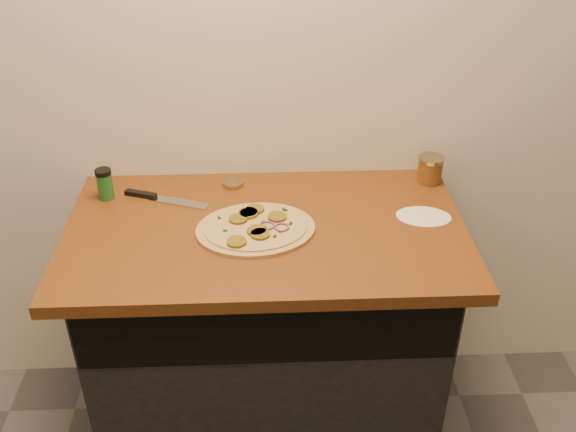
{
  "coord_description": "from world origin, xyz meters",
  "views": [
    {
      "loc": [
        -0.0,
        -0.19,
        1.96
      ],
      "look_at": [
        0.07,
        1.39,
        0.95
      ],
      "focal_mm": 40.0,
      "sensor_mm": 36.0,
      "label": 1
    }
  ],
  "objects_px": {
    "pizza": "(256,228)",
    "chefs_knife": "(159,198)",
    "spice_shaker": "(105,184)",
    "salsa_jar": "(430,169)"
  },
  "relations": [
    {
      "from": "chefs_knife",
      "to": "spice_shaker",
      "type": "height_order",
      "value": "spice_shaker"
    },
    {
      "from": "pizza",
      "to": "chefs_knife",
      "type": "height_order",
      "value": "pizza"
    },
    {
      "from": "chefs_knife",
      "to": "salsa_jar",
      "type": "height_order",
      "value": "salsa_jar"
    },
    {
      "from": "pizza",
      "to": "chefs_knife",
      "type": "distance_m",
      "value": 0.36
    },
    {
      "from": "pizza",
      "to": "chefs_knife",
      "type": "bearing_deg",
      "value": 148.2
    },
    {
      "from": "pizza",
      "to": "spice_shaker",
      "type": "distance_m",
      "value": 0.52
    },
    {
      "from": "pizza",
      "to": "spice_shaker",
      "type": "xyz_separation_m",
      "value": [
        -0.48,
        0.21,
        0.04
      ]
    },
    {
      "from": "chefs_knife",
      "to": "spice_shaker",
      "type": "distance_m",
      "value": 0.17
    },
    {
      "from": "chefs_knife",
      "to": "spice_shaker",
      "type": "relative_size",
      "value": 2.73
    },
    {
      "from": "pizza",
      "to": "salsa_jar",
      "type": "bearing_deg",
      "value": 24.91
    }
  ]
}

